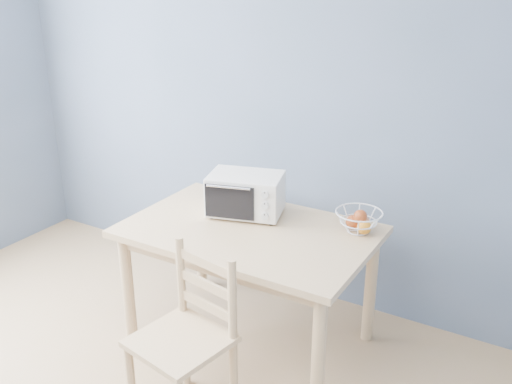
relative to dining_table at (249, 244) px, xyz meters
The scene contains 4 objects.
dining_table is the anchor object (origin of this frame).
toaster_oven 0.31m from the dining_table, 131.05° to the left, with size 0.49×0.42×0.25m.
fruit_basket 0.64m from the dining_table, 26.80° to the left, with size 0.34×0.34×0.13m.
dining_chair 0.72m from the dining_table, 84.88° to the right, with size 0.49×0.49×0.89m.
Camera 1 is at (1.88, -0.96, 2.14)m, focal length 40.00 mm.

